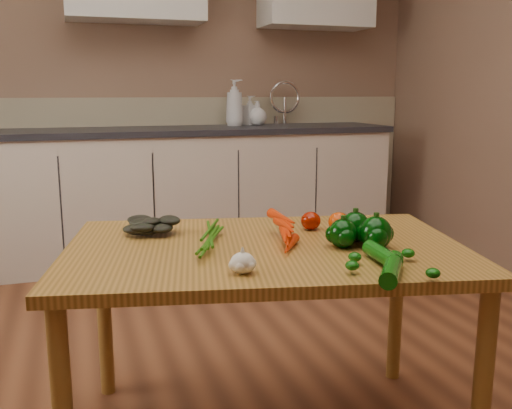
{
  "coord_description": "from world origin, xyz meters",
  "views": [
    {
      "loc": [
        -0.56,
        -1.69,
        1.15
      ],
      "look_at": [
        0.06,
        0.21,
        0.75
      ],
      "focal_mm": 40.0,
      "sensor_mm": 36.0,
      "label": 1
    }
  ],
  "objects_px": {
    "pepper_b": "(355,227)",
    "pepper_c": "(376,233)",
    "pepper_a": "(343,234)",
    "zucchini_a": "(382,255)",
    "soap_bottle_a": "(234,103)",
    "tomato_b": "(339,222)",
    "table": "(265,267)",
    "tomato_a": "(311,221)",
    "garlic_bulb": "(243,263)",
    "zucchini_b": "(392,269)",
    "leafy_greens": "(154,221)",
    "soap_bottle_b": "(250,110)",
    "soap_bottle_c": "(258,113)",
    "carrot_bunch": "(261,234)",
    "tomato_c": "(373,226)"
  },
  "relations": [
    {
      "from": "pepper_b",
      "to": "pepper_c",
      "type": "bearing_deg",
      "value": -81.33
    },
    {
      "from": "pepper_a",
      "to": "zucchini_a",
      "type": "distance_m",
      "value": 0.19
    },
    {
      "from": "soap_bottle_a",
      "to": "tomato_b",
      "type": "xyz_separation_m",
      "value": [
        -0.26,
        -2.23,
        -0.36
      ]
    },
    {
      "from": "table",
      "to": "tomato_a",
      "type": "xyz_separation_m",
      "value": [
        0.22,
        0.14,
        0.11
      ]
    },
    {
      "from": "garlic_bulb",
      "to": "tomato_b",
      "type": "height_order",
      "value": "tomato_b"
    },
    {
      "from": "tomato_b",
      "to": "zucchini_a",
      "type": "xyz_separation_m",
      "value": [
        -0.05,
        -0.38,
        -0.01
      ]
    },
    {
      "from": "soap_bottle_a",
      "to": "zucchini_a",
      "type": "relative_size",
      "value": 1.99
    },
    {
      "from": "zucchini_a",
      "to": "tomato_a",
      "type": "bearing_deg",
      "value": 94.5
    },
    {
      "from": "garlic_bulb",
      "to": "zucchini_b",
      "type": "relative_size",
      "value": 0.33
    },
    {
      "from": "soap_bottle_a",
      "to": "garlic_bulb",
      "type": "relative_size",
      "value": 4.85
    },
    {
      "from": "leafy_greens",
      "to": "pepper_b",
      "type": "xyz_separation_m",
      "value": [
        0.61,
        -0.3,
        0.0
      ]
    },
    {
      "from": "leafy_greens",
      "to": "table",
      "type": "bearing_deg",
      "value": -38.68
    },
    {
      "from": "soap_bottle_b",
      "to": "garlic_bulb",
      "type": "relative_size",
      "value": 3.15
    },
    {
      "from": "soap_bottle_c",
      "to": "pepper_a",
      "type": "height_order",
      "value": "soap_bottle_c"
    },
    {
      "from": "table",
      "to": "pepper_c",
      "type": "bearing_deg",
      "value": -13.78
    },
    {
      "from": "table",
      "to": "tomato_a",
      "type": "bearing_deg",
      "value": 45.2
    },
    {
      "from": "carrot_bunch",
      "to": "tomato_c",
      "type": "height_order",
      "value": "carrot_bunch"
    },
    {
      "from": "pepper_c",
      "to": "soap_bottle_c",
      "type": "bearing_deg",
      "value": 80.07
    },
    {
      "from": "soap_bottle_a",
      "to": "pepper_c",
      "type": "distance_m",
      "value": 2.51
    },
    {
      "from": "leafy_greens",
      "to": "tomato_a",
      "type": "relative_size",
      "value": 2.55
    },
    {
      "from": "table",
      "to": "soap_bottle_a",
      "type": "distance_m",
      "value": 2.44
    },
    {
      "from": "soap_bottle_a",
      "to": "pepper_b",
      "type": "bearing_deg",
      "value": -141.35
    },
    {
      "from": "garlic_bulb",
      "to": "pepper_a",
      "type": "height_order",
      "value": "pepper_a"
    },
    {
      "from": "garlic_bulb",
      "to": "tomato_c",
      "type": "relative_size",
      "value": 1.05
    },
    {
      "from": "carrot_bunch",
      "to": "tomato_a",
      "type": "xyz_separation_m",
      "value": [
        0.22,
        0.12,
        0.0
      ]
    },
    {
      "from": "table",
      "to": "zucchini_a",
      "type": "height_order",
      "value": "zucchini_a"
    },
    {
      "from": "soap_bottle_c",
      "to": "table",
      "type": "bearing_deg",
      "value": 49.15
    },
    {
      "from": "leafy_greens",
      "to": "tomato_c",
      "type": "bearing_deg",
      "value": -18.17
    },
    {
      "from": "table",
      "to": "tomato_a",
      "type": "relative_size",
      "value": 19.81
    },
    {
      "from": "pepper_b",
      "to": "zucchini_b",
      "type": "relative_size",
      "value": 0.46
    },
    {
      "from": "garlic_bulb",
      "to": "pepper_a",
      "type": "distance_m",
      "value": 0.4
    },
    {
      "from": "table",
      "to": "carrot_bunch",
      "type": "bearing_deg",
      "value": 116.49
    },
    {
      "from": "table",
      "to": "zucchini_b",
      "type": "bearing_deg",
      "value": -51.18
    },
    {
      "from": "soap_bottle_a",
      "to": "soap_bottle_b",
      "type": "distance_m",
      "value": 0.17
    },
    {
      "from": "soap_bottle_a",
      "to": "pepper_c",
      "type": "height_order",
      "value": "soap_bottle_a"
    },
    {
      "from": "pepper_a",
      "to": "zucchini_a",
      "type": "xyz_separation_m",
      "value": [
        0.03,
        -0.18,
        -0.02
      ]
    },
    {
      "from": "soap_bottle_b",
      "to": "pepper_c",
      "type": "xyz_separation_m",
      "value": [
        -0.39,
        -2.55,
        -0.29
      ]
    },
    {
      "from": "soap_bottle_b",
      "to": "pepper_b",
      "type": "height_order",
      "value": "soap_bottle_b"
    },
    {
      "from": "leafy_greens",
      "to": "tomato_a",
      "type": "bearing_deg",
      "value": -11.68
    },
    {
      "from": "garlic_bulb",
      "to": "tomato_b",
      "type": "distance_m",
      "value": 0.57
    },
    {
      "from": "carrot_bunch",
      "to": "leafy_greens",
      "type": "relative_size",
      "value": 1.3
    },
    {
      "from": "table",
      "to": "soap_bottle_a",
      "type": "xyz_separation_m",
      "value": [
        0.56,
        2.33,
        0.47
      ]
    },
    {
      "from": "leafy_greens",
      "to": "tomato_b",
      "type": "xyz_separation_m",
      "value": [
        0.62,
        -0.16,
        -0.01
      ]
    },
    {
      "from": "soap_bottle_b",
      "to": "zucchini_b",
      "type": "xyz_separation_m",
      "value": [
        -0.49,
        -2.81,
        -0.32
      ]
    },
    {
      "from": "carrot_bunch",
      "to": "leafy_greens",
      "type": "height_order",
      "value": "leafy_greens"
    },
    {
      "from": "carrot_bunch",
      "to": "pepper_c",
      "type": "height_order",
      "value": "pepper_c"
    },
    {
      "from": "pepper_c",
      "to": "pepper_b",
      "type": "bearing_deg",
      "value": 98.67
    },
    {
      "from": "table",
      "to": "pepper_c",
      "type": "distance_m",
      "value": 0.36
    },
    {
      "from": "leafy_greens",
      "to": "zucchini_a",
      "type": "distance_m",
      "value": 0.78
    },
    {
      "from": "garlic_bulb",
      "to": "pepper_b",
      "type": "bearing_deg",
      "value": 25.11
    }
  ]
}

